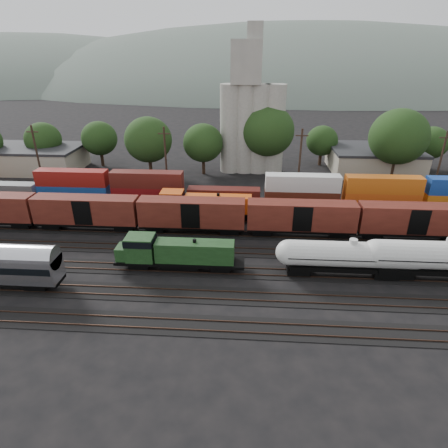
# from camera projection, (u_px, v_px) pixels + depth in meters

# --- Properties ---
(ground) EXTENTS (600.00, 600.00, 0.00)m
(ground) POSITION_uv_depth(u_px,v_px,m) (224.00, 251.00, 49.65)
(ground) COLOR black
(tracks) EXTENTS (180.00, 33.20, 0.20)m
(tracks) POSITION_uv_depth(u_px,v_px,m) (224.00, 251.00, 49.63)
(tracks) COLOR black
(tracks) RESTS_ON ground
(green_locomotive) EXTENTS (15.48, 2.73, 4.10)m
(green_locomotive) POSITION_uv_depth(u_px,v_px,m) (172.00, 252.00, 44.48)
(green_locomotive) COLOR black
(green_locomotive) RESTS_ON ground
(tank_car_a) EXTENTS (17.34, 3.11, 4.55)m
(tank_car_a) POSITION_uv_depth(u_px,v_px,m) (351.00, 256.00, 43.06)
(tank_car_a) COLOR silver
(tank_car_a) RESTS_ON ground
(tank_car_b) EXTENTS (18.98, 3.40, 4.98)m
(tank_car_b) POSITION_uv_depth(u_px,v_px,m) (446.00, 257.00, 42.31)
(tank_car_b) COLOR silver
(tank_car_b) RESTS_ON ground
(orange_locomotive) EXTENTS (17.00, 2.83, 4.25)m
(orange_locomotive) POSITION_uv_depth(u_px,v_px,m) (200.00, 205.00, 57.91)
(orange_locomotive) COLOR black
(orange_locomotive) RESTS_ON ground
(boxcar_string) EXTENTS (184.40, 2.90, 4.20)m
(boxcar_string) POSITION_uv_depth(u_px,v_px,m) (357.00, 218.00, 51.72)
(boxcar_string) COLOR black
(boxcar_string) RESTS_ON ground
(container_wall) EXTENTS (160.00, 2.60, 5.80)m
(container_wall) POSITION_uv_depth(u_px,v_px,m) (183.00, 191.00, 62.51)
(container_wall) COLOR black
(container_wall) RESTS_ON ground
(grain_silo) EXTENTS (13.40, 5.00, 29.00)m
(grain_silo) POSITION_uv_depth(u_px,v_px,m) (251.00, 119.00, 77.17)
(grain_silo) COLOR #9D9B90
(grain_silo) RESTS_ON ground
(industrial_sheds) EXTENTS (119.38, 17.26, 5.10)m
(industrial_sheds) POSITION_uv_depth(u_px,v_px,m) (266.00, 161.00, 79.99)
(industrial_sheds) COLOR #9E937F
(industrial_sheds) RESTS_ON ground
(tree_band) EXTENTS (169.81, 19.76, 14.39)m
(tree_band) POSITION_uv_depth(u_px,v_px,m) (269.00, 136.00, 78.08)
(tree_band) COLOR black
(tree_band) RESTS_ON ground
(utility_poles) EXTENTS (122.20, 0.36, 12.00)m
(utility_poles) POSITION_uv_depth(u_px,v_px,m) (232.00, 160.00, 66.87)
(utility_poles) COLOR black
(utility_poles) RESTS_ON ground
(distant_hills) EXTENTS (860.00, 286.00, 130.00)m
(distant_hills) POSITION_uv_depth(u_px,v_px,m) (277.00, 112.00, 291.73)
(distant_hills) COLOR #59665B
(distant_hills) RESTS_ON ground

